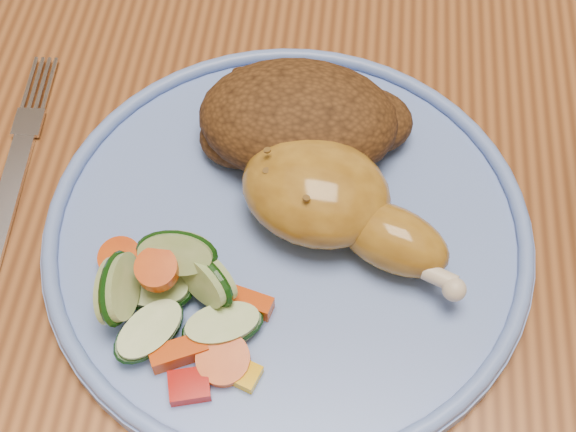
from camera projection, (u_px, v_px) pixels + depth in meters
The scene contains 7 objects.
dining_table at pixel (402, 199), 0.63m from camera, with size 0.90×1.40×0.75m.
plate at pixel (288, 234), 0.51m from camera, with size 0.31×0.31×0.01m, color #6486D7.
plate_rim at pixel (288, 225), 0.50m from camera, with size 0.31×0.31×0.01m, color #6486D7.
chicken_leg at pixel (334, 202), 0.49m from camera, with size 0.15×0.11×0.05m.
rice_pilaf at pixel (303, 121), 0.53m from camera, with size 0.14×0.10×0.06m.
vegetable_pile at pixel (173, 299), 0.46m from camera, with size 0.11×0.10×0.05m.
fork at pixel (14, 174), 0.54m from camera, with size 0.03×0.17×0.00m.
Camera 1 is at (-0.05, -0.36, 1.19)m, focal length 50.00 mm.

